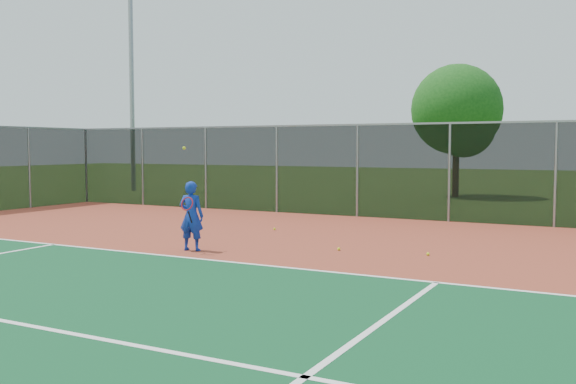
# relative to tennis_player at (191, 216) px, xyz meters

# --- Properties ---
(ground) EXTENTS (120.00, 120.00, 0.00)m
(ground) POSITION_rel_tennis_player_xyz_m (3.66, -3.84, -0.79)
(ground) COLOR #2E5016
(ground) RESTS_ON ground
(court_apron) EXTENTS (30.00, 20.00, 0.02)m
(court_apron) POSITION_rel_tennis_player_xyz_m (3.66, -1.84, -0.78)
(court_apron) COLOR #963B26
(court_apron) RESTS_ON ground
(court_lines) EXTENTS (22.10, 13.05, 0.00)m
(court_lines) POSITION_rel_tennis_player_xyz_m (5.66, -5.72, -0.76)
(court_lines) COLOR white
(court_lines) RESTS_ON court_apron
(fence_back) EXTENTS (30.00, 0.06, 3.03)m
(fence_back) POSITION_rel_tennis_player_xyz_m (3.66, 8.16, 0.77)
(fence_back) COLOR black
(fence_back) RESTS_ON court_apron
(tennis_player) EXTENTS (0.62, 0.65, 2.29)m
(tennis_player) POSITION_rel_tennis_player_xyz_m (0.00, 0.00, 0.00)
(tennis_player) COLOR #1131A6
(tennis_player) RESTS_ON court_apron
(practice_ball_0) EXTENTS (0.07, 0.07, 0.07)m
(practice_ball_0) POSITION_rel_tennis_player_xyz_m (2.87, 1.51, -0.74)
(practice_ball_0) COLOR #D2E81B
(practice_ball_0) RESTS_ON court_apron
(practice_ball_3) EXTENTS (0.07, 0.07, 0.07)m
(practice_ball_3) POSITION_rel_tennis_player_xyz_m (4.80, 1.77, -0.74)
(practice_ball_3) COLOR #D2E81B
(practice_ball_3) RESTS_ON court_apron
(practice_ball_4) EXTENTS (0.07, 0.07, 0.07)m
(practice_ball_4) POSITION_rel_tennis_player_xyz_m (-0.05, 3.87, -0.74)
(practice_ball_4) COLOR #D2E81B
(practice_ball_4) RESTS_ON court_apron
(floodlight_nw) EXTENTS (0.90, 0.40, 11.74)m
(floodlight_nw) POSITION_rel_tennis_player_xyz_m (-14.39, 14.49, 5.85)
(floodlight_nw) COLOR gray
(floodlight_nw) RESTS_ON ground
(tree_back_left) EXTENTS (4.14, 4.14, 6.08)m
(tree_back_left) POSITION_rel_tennis_player_xyz_m (1.59, 18.25, 3.02)
(tree_back_left) COLOR #362213
(tree_back_left) RESTS_ON ground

